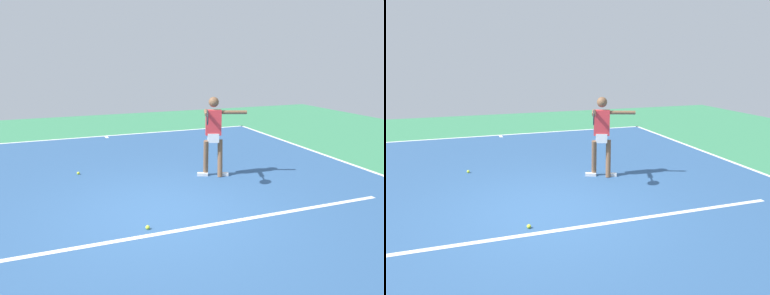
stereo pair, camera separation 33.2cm
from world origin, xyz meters
The scene contains 8 objects.
ground_plane centered at (0.00, 0.00, 0.00)m, with size 23.20×23.20×0.00m, color #388456.
court_surface centered at (0.00, 0.00, 0.00)m, with size 10.46×13.69×0.00m, color #2D5484.
court_line_baseline_near centered at (0.00, -6.80, 0.00)m, with size 10.46×0.10×0.01m, color white.
court_line_service centered at (0.00, 0.74, 0.00)m, with size 7.84×0.10×0.01m, color white.
court_line_centre_mark centered at (0.00, -6.60, 0.00)m, with size 0.10×0.30×0.01m, color white.
tennis_player centered at (-1.59, -1.52, 1.03)m, with size 1.23×1.12×1.78m.
tennis_ball_near_service_line centered at (1.21, -2.73, 0.03)m, with size 0.07×0.07×0.07m, color #CCE033.
tennis_ball_near_player centered at (0.44, 0.53, 0.03)m, with size 0.07×0.07×0.07m, color #CCE033.
Camera 1 is at (1.72, 5.76, 2.61)m, focal length 35.10 mm.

